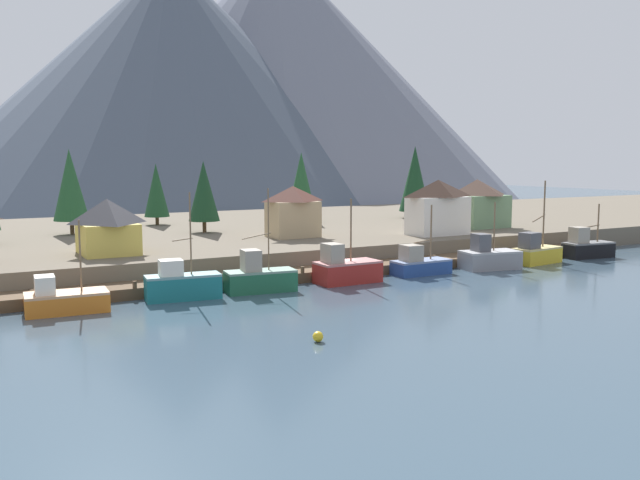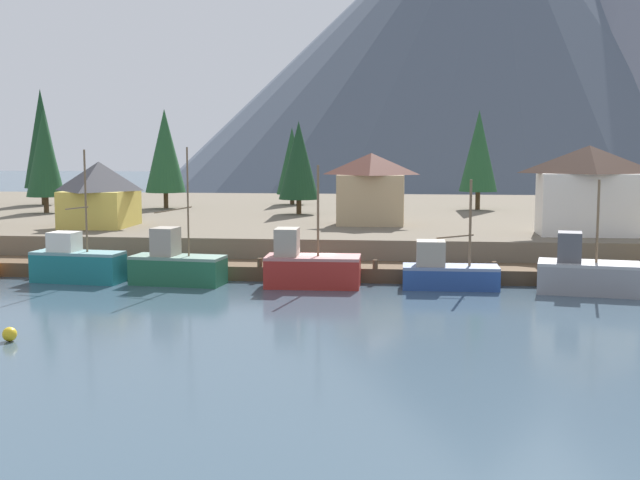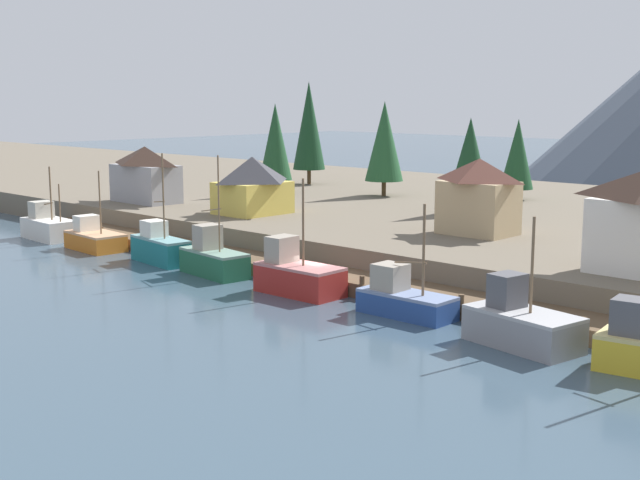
{
  "view_description": "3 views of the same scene",
  "coord_description": "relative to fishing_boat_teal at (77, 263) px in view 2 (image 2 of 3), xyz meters",
  "views": [
    {
      "loc": [
        -33.23,
        -55.9,
        11.74
      ],
      "look_at": [
        -0.04,
        3.87,
        3.56
      ],
      "focal_mm": 37.46,
      "sensor_mm": 36.0,
      "label": 1
    },
    {
      "loc": [
        6.47,
        -57.24,
        9.56
      ],
      "look_at": [
        0.1,
        1.08,
        2.82
      ],
      "focal_mm": 47.68,
      "sensor_mm": 36.0,
      "label": 2
    },
    {
      "loc": [
        40.37,
        -42.41,
        13.45
      ],
      "look_at": [
        -1.21,
        1.55,
        3.29
      ],
      "focal_mm": 47.47,
      "sensor_mm": 36.0,
      "label": 3
    }
  ],
  "objects": [
    {
      "name": "ground_plane",
      "position": [
        16.48,
        21.58,
        -1.8
      ],
      "size": [
        400.0,
        400.0,
        1.0
      ],
      "primitive_type": "cube",
      "color": "#384C5B"
    },
    {
      "name": "dock",
      "position": [
        16.48,
        3.57,
        -0.79
      ],
      "size": [
        80.0,
        4.0,
        1.6
      ],
      "color": "brown",
      "rests_on": "ground_plane"
    },
    {
      "name": "shoreline_bank",
      "position": [
        16.48,
        33.58,
        -0.05
      ],
      "size": [
        400.0,
        56.0,
        2.5
      ],
      "primitive_type": "cube",
      "color": "#665B4C",
      "rests_on": "ground_plane"
    },
    {
      "name": "mountain_west_peak",
      "position": [
        38.93,
        130.53,
        31.96
      ],
      "size": [
        139.92,
        139.92,
        66.51
      ],
      "primitive_type": "cone",
      "color": "#475160",
      "rests_on": "ground_plane"
    },
    {
      "name": "fishing_boat_teal",
      "position": [
        0.0,
        0.0,
        0.0
      ],
      "size": [
        6.48,
        2.95,
        9.1
      ],
      "rotation": [
        0.0,
        0.0,
        -0.12
      ],
      "color": "#196B70",
      "rests_on": "ground_plane"
    },
    {
      "name": "fishing_boat_green",
      "position": [
        7.08,
        -0.15,
        -0.01
      ],
      "size": [
        6.51,
        3.22,
        9.27
      ],
      "rotation": [
        0.0,
        0.0,
        -0.12
      ],
      "color": "#1E5B3D",
      "rests_on": "ground_plane"
    },
    {
      "name": "fishing_boat_red",
      "position": [
        16.19,
        -0.12,
        0.0
      ],
      "size": [
        6.31,
        3.1,
        8.1
      ],
      "rotation": [
        0.0,
        0.0,
        0.02
      ],
      "color": "maroon",
      "rests_on": "ground_plane"
    },
    {
      "name": "fishing_boat_blue",
      "position": [
        25.25,
        0.19,
        -0.21
      ],
      "size": [
        6.27,
        2.53,
        7.18
      ],
      "rotation": [
        0.0,
        0.0,
        0.01
      ],
      "color": "navy",
      "rests_on": "ground_plane"
    },
    {
      "name": "fishing_boat_grey",
      "position": [
        34.03,
        -0.64,
        -0.06
      ],
      "size": [
        6.7,
        4.13,
        7.26
      ],
      "rotation": [
        0.0,
        0.0,
        -0.17
      ],
      "color": "gray",
      "rests_on": "ground_plane"
    },
    {
      "name": "house_white",
      "position": [
        36.29,
        10.98,
        4.7
      ],
      "size": [
        7.67,
        4.25,
        6.85
      ],
      "color": "silver",
      "rests_on": "shoreline_bank"
    },
    {
      "name": "house_yellow",
      "position": [
        -3.27,
        13.3,
        4.01
      ],
      "size": [
        5.5,
        6.53,
        5.48
      ],
      "color": "gold",
      "rests_on": "shoreline_bank"
    },
    {
      "name": "house_tan",
      "position": [
        19.39,
        17.51,
        4.36
      ],
      "size": [
        5.95,
        4.39,
        6.17
      ],
      "color": "tan",
      "rests_on": "shoreline_bank"
    },
    {
      "name": "conifer_near_left",
      "position": [
        29.82,
        35.37,
        7.39
      ],
      "size": [
        4.02,
        4.02,
        10.46
      ],
      "color": "#4C3823",
      "rests_on": "shoreline_bank"
    },
    {
      "name": "conifer_mid_left",
      "position": [
        9.2,
        40.81,
        6.17
      ],
      "size": [
        3.59,
        3.59,
        8.79
      ],
      "color": "#4C3823",
      "rests_on": "shoreline_bank"
    },
    {
      "name": "conifer_mid_right",
      "position": [
        -3.56,
        33.59,
        7.39
      ],
      "size": [
        4.33,
        4.33,
        10.66
      ],
      "color": "#4C3823",
      "rests_on": "shoreline_bank"
    },
    {
      "name": "conifer_back_left",
      "position": [
        -13.91,
        26.53,
        7.23
      ],
      "size": [
        3.78,
        3.78,
        10.43
      ],
      "color": "#4C3823",
      "rests_on": "shoreline_bank"
    },
    {
      "name": "conifer_back_right",
      "position": [
        11.74,
        27.69,
        6.52
      ],
      "size": [
        3.99,
        3.99,
        9.18
      ],
      "color": "#4C3823",
      "rests_on": "shoreline_bank"
    },
    {
      "name": "conifer_centre",
      "position": [
        -19.03,
        37.34,
        8.71
      ],
      "size": [
        4.13,
        4.13,
        13.12
      ],
      "color": "#4C3823",
      "rests_on": "shoreline_bank"
    },
    {
      "name": "channel_buoy",
      "position": [
        3.65,
        -17.3,
        -0.95
      ],
      "size": [
        0.7,
        0.7,
        0.7
      ],
      "primitive_type": "sphere",
      "color": "gold",
      "rests_on": "ground_plane"
    }
  ]
}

